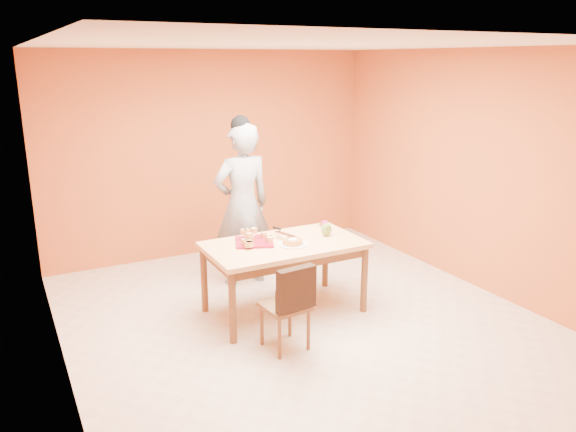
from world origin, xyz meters
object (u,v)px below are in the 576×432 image
pastry_platter (254,242)px  egg_ornament (326,230)px  magenta_glass (325,226)px  dining_chair (286,304)px  checker_tin (324,224)px  sponge_cake (293,242)px  person (242,205)px  red_dinner_plate (261,238)px  dining_table (284,252)px

pastry_platter → egg_ornament: 0.79m
magenta_glass → dining_chair: bearing=-136.7°
magenta_glass → checker_tin: 0.17m
checker_tin → magenta_glass: bearing=-117.5°
pastry_platter → sponge_cake: 0.40m
egg_ornament → checker_tin: 0.39m
pastry_platter → egg_ornament: egg_ornament is taller
person → checker_tin: bearing=138.4°
person → red_dinner_plate: bearing=80.1°
pastry_platter → checker_tin: checker_tin is taller
pastry_platter → red_dinner_plate: bearing=35.4°
dining_chair → person: 1.75m
person → checker_tin: 0.97m
checker_tin → dining_chair: bearing=-134.5°
egg_ornament → checker_tin: egg_ornament is taller
dining_table → magenta_glass: 0.65m
dining_table → person: (-0.06, 0.94, 0.28)m
red_dinner_plate → dining_chair: bearing=-102.1°
dining_chair → sponge_cake: size_ratio=4.16×
dining_table → dining_chair: size_ratio=1.90×
person → pastry_platter: bearing=72.3°
dining_chair → dining_table: bearing=58.6°
dining_table → magenta_glass: (0.60, 0.19, 0.14)m
person → sponge_cake: 1.06m
magenta_glass → checker_tin: bearing=62.5°
dining_table → checker_tin: size_ratio=16.15×
dining_table → magenta_glass: size_ratio=16.40×
person → magenta_glass: bearing=129.0°
dining_table → checker_tin: 0.77m
person → egg_ornament: person is taller
dining_chair → sponge_cake: 0.81m
person → checker_tin: (0.74, -0.60, -0.17)m
pastry_platter → dining_table: bearing=-27.0°
sponge_cake → red_dinner_plate: bearing=120.5°
red_dinner_plate → dining_table: bearing=-56.8°
person → magenta_glass: size_ratio=19.46×
pastry_platter → magenta_glass: 0.88m
sponge_cake → egg_ornament: (0.46, 0.10, 0.04)m
magenta_glass → checker_tin: magenta_glass is taller
person → sponge_cake: size_ratio=9.40×
person → sponge_cake: (0.10, -1.04, -0.15)m
dining_table → sponge_cake: sponge_cake is taller
pastry_platter → checker_tin: size_ratio=3.77×
dining_chair → checker_tin: 1.51m
red_dinner_plate → sponge_cake: 0.38m
person → egg_ornament: (0.56, -0.94, -0.12)m
red_dinner_plate → magenta_glass: bearing=-2.9°
sponge_cake → checker_tin: (0.63, 0.44, -0.02)m
person → dining_chair: bearing=77.4°
pastry_platter → checker_tin: (0.95, 0.20, 0.00)m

